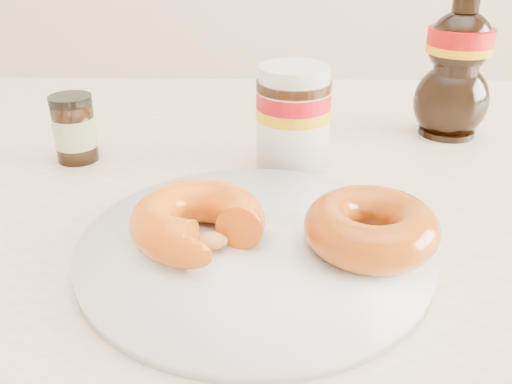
{
  "coord_description": "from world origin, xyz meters",
  "views": [
    {
      "loc": [
        -0.03,
        -0.41,
        1.01
      ],
      "look_at": [
        -0.04,
        0.04,
        0.79
      ],
      "focal_mm": 40.0,
      "sensor_mm": 36.0,
      "label": 1
    }
  ],
  "objects_px": {
    "dining_table": "(291,267)",
    "nutella_jar": "(293,114)",
    "syrup_bottle": "(457,64)",
    "dark_jar": "(74,129)",
    "plate": "(255,248)",
    "donut_whole": "(371,227)",
    "donut_bitten": "(198,221)"
  },
  "relations": [
    {
      "from": "nutella_jar",
      "to": "syrup_bottle",
      "type": "bearing_deg",
      "value": 27.83
    },
    {
      "from": "plate",
      "to": "donut_bitten",
      "type": "height_order",
      "value": "donut_bitten"
    },
    {
      "from": "syrup_bottle",
      "to": "dark_jar",
      "type": "distance_m",
      "value": 0.46
    },
    {
      "from": "dining_table",
      "to": "nutella_jar",
      "type": "bearing_deg",
      "value": 89.32
    },
    {
      "from": "nutella_jar",
      "to": "dark_jar",
      "type": "relative_size",
      "value": 1.5
    },
    {
      "from": "dining_table",
      "to": "nutella_jar",
      "type": "distance_m",
      "value": 0.17
    },
    {
      "from": "donut_whole",
      "to": "dark_jar",
      "type": "bearing_deg",
      "value": 145.44
    },
    {
      "from": "donut_bitten",
      "to": "syrup_bottle",
      "type": "xyz_separation_m",
      "value": [
        0.29,
        0.3,
        0.06
      ]
    },
    {
      "from": "donut_whole",
      "to": "nutella_jar",
      "type": "height_order",
      "value": "nutella_jar"
    },
    {
      "from": "dining_table",
      "to": "syrup_bottle",
      "type": "relative_size",
      "value": 7.68
    },
    {
      "from": "dining_table",
      "to": "donut_whole",
      "type": "relative_size",
      "value": 12.98
    },
    {
      "from": "syrup_bottle",
      "to": "dark_jar",
      "type": "xyz_separation_m",
      "value": [
        -0.45,
        -0.1,
        -0.05
      ]
    },
    {
      "from": "plate",
      "to": "nutella_jar",
      "type": "distance_m",
      "value": 0.2
    },
    {
      "from": "nutella_jar",
      "to": "plate",
      "type": "bearing_deg",
      "value": -101.17
    },
    {
      "from": "dining_table",
      "to": "dark_jar",
      "type": "bearing_deg",
      "value": 159.09
    },
    {
      "from": "donut_bitten",
      "to": "syrup_bottle",
      "type": "relative_size",
      "value": 0.6
    },
    {
      "from": "plate",
      "to": "donut_bitten",
      "type": "distance_m",
      "value": 0.05
    },
    {
      "from": "donut_bitten",
      "to": "nutella_jar",
      "type": "height_order",
      "value": "nutella_jar"
    },
    {
      "from": "syrup_bottle",
      "to": "nutella_jar",
      "type": "bearing_deg",
      "value": -152.17
    },
    {
      "from": "donut_whole",
      "to": "syrup_bottle",
      "type": "bearing_deg",
      "value": 64.19
    },
    {
      "from": "plate",
      "to": "nutella_jar",
      "type": "relative_size",
      "value": 2.57
    },
    {
      "from": "donut_whole",
      "to": "syrup_bottle",
      "type": "distance_m",
      "value": 0.34
    },
    {
      "from": "plate",
      "to": "nutella_jar",
      "type": "height_order",
      "value": "nutella_jar"
    },
    {
      "from": "donut_bitten",
      "to": "dark_jar",
      "type": "distance_m",
      "value": 0.26
    },
    {
      "from": "syrup_bottle",
      "to": "plate",
      "type": "bearing_deg",
      "value": -129.15
    },
    {
      "from": "dining_table",
      "to": "donut_whole",
      "type": "bearing_deg",
      "value": -63.55
    },
    {
      "from": "donut_whole",
      "to": "dining_table",
      "type": "bearing_deg",
      "value": 116.45
    },
    {
      "from": "donut_bitten",
      "to": "dark_jar",
      "type": "xyz_separation_m",
      "value": [
        -0.16,
        0.2,
        0.0
      ]
    },
    {
      "from": "dining_table",
      "to": "donut_whole",
      "type": "distance_m",
      "value": 0.17
    },
    {
      "from": "plate",
      "to": "donut_whole",
      "type": "bearing_deg",
      "value": -5.29
    },
    {
      "from": "donut_whole",
      "to": "dark_jar",
      "type": "distance_m",
      "value": 0.37
    },
    {
      "from": "donut_bitten",
      "to": "donut_whole",
      "type": "relative_size",
      "value": 1.02
    }
  ]
}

